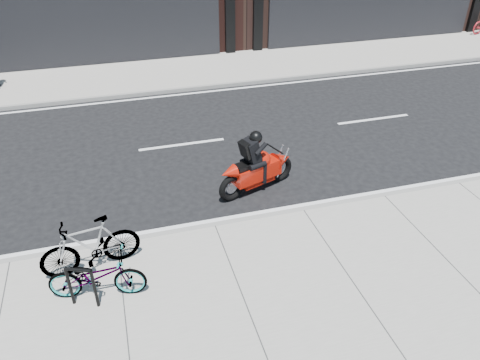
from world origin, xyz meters
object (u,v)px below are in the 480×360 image
object	(u,v)px
bicycle_rear	(90,245)
motorcycle	(260,166)
bicycle_front	(97,276)
bike_rack	(81,284)

from	to	relation	value
bicycle_rear	motorcycle	size ratio (longest dim) A/B	0.89
bicycle_front	motorcycle	xyz separation A→B (m)	(3.76, 2.61, 0.07)
bike_rack	bicycle_front	bearing A→B (deg)	34.15
bicycle_front	bicycle_rear	world-z (taller)	bicycle_rear
bike_rack	bicycle_front	distance (m)	0.30
bicycle_front	motorcycle	bearing A→B (deg)	-44.26
bicycle_front	motorcycle	distance (m)	4.58
bike_rack	motorcycle	bearing A→B (deg)	34.71
bicycle_rear	bike_rack	bearing A→B (deg)	-19.13
bicycle_front	motorcycle	world-z (taller)	motorcycle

